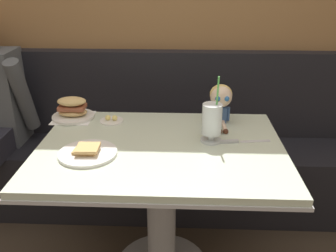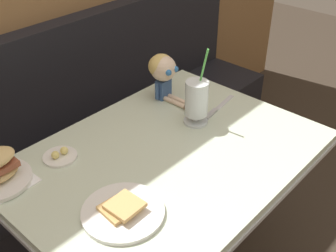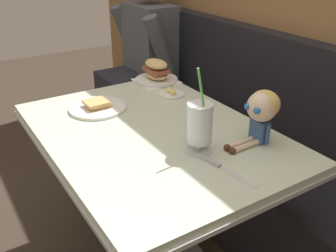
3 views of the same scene
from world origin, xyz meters
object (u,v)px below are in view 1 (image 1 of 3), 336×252
(sandwich_plate, at_px, (73,110))
(seated_doll, at_px, (221,98))
(butter_knife, at_px, (236,141))
(butter_saucer, at_px, (112,120))
(toast_plate, at_px, (88,152))
(milkshake_glass, at_px, (212,121))

(sandwich_plate, distance_m, seated_doll, 0.77)
(butter_knife, bearing_deg, sandwich_plate, 162.58)
(butter_knife, bearing_deg, butter_saucer, 160.71)
(butter_saucer, height_order, seated_doll, seated_doll)
(toast_plate, height_order, milkshake_glass, milkshake_glass)
(toast_plate, bearing_deg, butter_knife, 12.73)
(milkshake_glass, bearing_deg, toast_plate, -163.90)
(toast_plate, relative_size, sandwich_plate, 1.14)
(butter_knife, relative_size, seated_doll, 1.08)
(butter_saucer, relative_size, seated_doll, 0.55)
(toast_plate, distance_m, butter_saucer, 0.36)
(butter_saucer, bearing_deg, milkshake_glass, -22.65)
(toast_plate, xyz_separation_m, sandwich_plate, (-0.18, 0.41, 0.03))
(butter_saucer, height_order, butter_knife, butter_saucer)
(toast_plate, relative_size, butter_saucer, 2.08)
(milkshake_glass, xyz_separation_m, sandwich_plate, (-0.71, 0.25, -0.05))
(milkshake_glass, xyz_separation_m, butter_saucer, (-0.50, 0.21, -0.09))
(toast_plate, xyz_separation_m, seated_doll, (0.59, 0.38, 0.12))
(toast_plate, xyz_separation_m, butter_saucer, (0.04, 0.36, -0.00))
(sandwich_plate, xyz_separation_m, seated_doll, (0.77, -0.02, 0.08))
(sandwich_plate, xyz_separation_m, butter_knife, (0.83, -0.26, -0.04))
(toast_plate, height_order, butter_knife, toast_plate)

